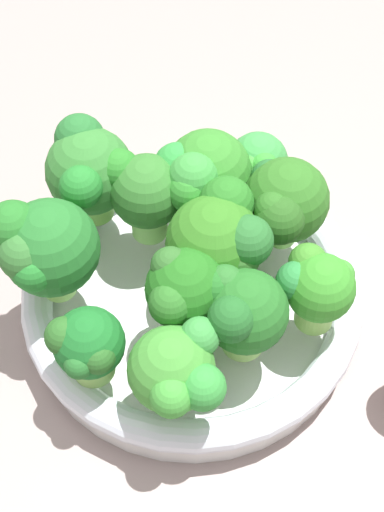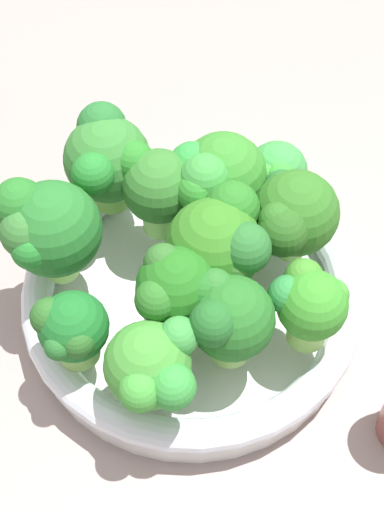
{
  "view_description": "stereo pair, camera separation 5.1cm",
  "coord_description": "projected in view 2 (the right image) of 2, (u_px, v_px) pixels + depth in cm",
  "views": [
    {
      "loc": [
        33.92,
        0.76,
        48.0
      ],
      "look_at": [
        3.68,
        1.37,
        6.95
      ],
      "focal_mm": 54.79,
      "sensor_mm": 36.0,
      "label": 1
    },
    {
      "loc": [
        33.6,
        5.84,
        48.0
      ],
      "look_at": [
        3.68,
        1.37,
        6.95
      ],
      "focal_mm": 54.79,
      "sensor_mm": 36.0,
      "label": 2
    }
  ],
  "objects": [
    {
      "name": "bowl",
      "position": [
        192.0,
        298.0,
        0.55
      ],
      "size": [
        23.71,
        23.71,
        3.95
      ],
      "color": "white",
      "rests_on": "ground_plane"
    },
    {
      "name": "broccoli_floret_1",
      "position": [
        154.0,
        368.0,
        0.46
      ],
      "size": [
        6.01,
        5.61,
        6.02
      ],
      "color": "#82C266",
      "rests_on": "bowl"
    },
    {
      "name": "broccoli_floret_8",
      "position": [
        105.0,
        156.0,
        0.54
      ],
      "size": [
        7.28,
        6.15,
        7.62
      ],
      "color": "#81BF52",
      "rests_on": "bowl"
    },
    {
      "name": "broccoli_floret_9",
      "position": [
        216.0,
        177.0,
        0.53
      ],
      "size": [
        6.75,
        6.86,
        7.34
      ],
      "color": "#76BC5A",
      "rests_on": "bowl"
    },
    {
      "name": "broccoli_floret_10",
      "position": [
        173.0,
        288.0,
        0.48
      ],
      "size": [
        5.45,
        5.17,
        6.94
      ],
      "color": "#90CC69",
      "rests_on": "bowl"
    },
    {
      "name": "broccoli_floret_3",
      "position": [
        160.0,
        184.0,
        0.53
      ],
      "size": [
        5.15,
        6.42,
        6.9
      ],
      "color": "#90D467",
      "rests_on": "bowl"
    },
    {
      "name": "ground_plane",
      "position": [
        181.0,
        279.0,
        0.6
      ],
      "size": [
        130.0,
        130.0,
        2.5
      ],
      "primitive_type": "cube",
      "color": "gray"
    },
    {
      "name": "broccoli_floret_7",
      "position": [
        309.0,
        303.0,
        0.48
      ],
      "size": [
        4.96,
        5.06,
        5.95
      ],
      "color": "#88C255",
      "rests_on": "bowl"
    },
    {
      "name": "broccoli_floret_4",
      "position": [
        227.0,
        316.0,
        0.47
      ],
      "size": [
        5.48,
        5.81,
        6.68
      ],
      "color": "#82B250",
      "rests_on": "bowl"
    },
    {
      "name": "broccoli_floret_5",
      "position": [
        221.0,
        243.0,
        0.5
      ],
      "size": [
        7.18,
        6.84,
        7.44
      ],
      "color": "#87CF5B",
      "rests_on": "bowl"
    },
    {
      "name": "broccoli_floret_0",
      "position": [
        292.0,
        220.0,
        0.51
      ],
      "size": [
        6.77,
        5.84,
        7.06
      ],
      "color": "#82CE5B",
      "rests_on": "bowl"
    },
    {
      "name": "broccoli_floret_2",
      "position": [
        71.0,
        330.0,
        0.47
      ],
      "size": [
        4.75,
        4.8,
        5.57
      ],
      "color": "#85BF59",
      "rests_on": "bowl"
    },
    {
      "name": "broccoli_floret_11",
      "position": [
        276.0,
        175.0,
        0.55
      ],
      "size": [
        4.61,
        4.39,
        5.37
      ],
      "color": "#7AB65F",
      "rests_on": "bowl"
    },
    {
      "name": "broccoli_floret_6",
      "position": [
        46.0,
        229.0,
        0.5
      ],
      "size": [
        6.65,
        7.01,
        8.02
      ],
      "color": "#96D262",
      "rests_on": "bowl"
    }
  ]
}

